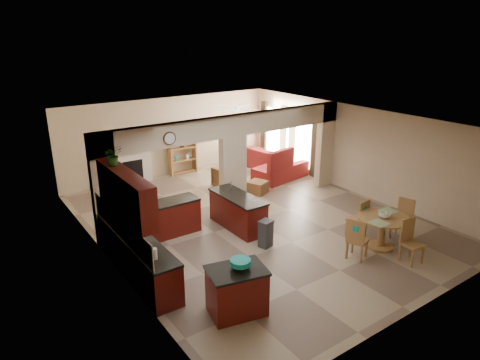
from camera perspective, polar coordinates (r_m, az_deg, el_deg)
floor at (r=11.95m, az=1.78°, el=-5.40°), size 10.00×10.00×0.00m
ceiling at (r=11.07m, az=1.93°, el=7.88°), size 10.00×10.00×0.00m
wall_back at (r=15.57m, az=-9.26°, el=5.74°), size 8.00×0.00×8.00m
wall_front at (r=8.30m, az=23.16°, el=-8.06°), size 8.00×0.00×8.00m
wall_left at (r=9.73m, az=-17.44°, el=-3.32°), size 0.00×10.00×10.00m
wall_right at (r=14.10m, az=15.03°, el=3.89°), size 0.00×10.00×10.00m
partition_left_pier at (r=10.70m, az=-17.61°, el=-1.26°), size 0.60×0.25×2.80m
partition_center_pier at (r=12.30m, az=-0.95°, el=0.87°), size 0.80×0.25×2.20m
partition_right_pier at (r=14.52m, az=11.27°, el=4.63°), size 0.60×0.25×2.80m
partition_header at (r=11.93m, az=-0.99°, el=7.25°), size 8.00×0.25×0.60m
kitchen_counter at (r=10.11m, az=-12.46°, el=-7.81°), size 2.52×3.29×1.48m
upper_cabinets at (r=8.88m, az=-15.05°, el=-1.66°), size 0.35×2.40×0.90m
peninsula at (r=11.36m, az=-0.29°, el=-4.23°), size 0.70×1.85×0.91m
wall_clock at (r=10.85m, az=-9.37°, el=5.49°), size 0.34×0.03×0.34m
rug at (r=14.16m, az=0.61°, el=-1.29°), size 1.60×1.30×0.01m
fireplace at (r=15.03m, az=-14.30°, el=1.78°), size 1.60×0.35×1.20m
shelving_unit at (r=15.69m, az=-7.73°, el=4.03°), size 1.00×0.32×1.80m
window_a at (r=15.65m, az=8.51°, el=5.09°), size 0.02×0.90×1.90m
window_b at (r=16.88m, az=4.56°, el=6.30°), size 0.02×0.90×1.90m
glazed_door at (r=16.29m, az=6.44°, el=5.21°), size 0.02×0.70×2.10m
drape_a_left at (r=15.20m, az=9.94°, el=4.60°), size 0.10×0.28×2.30m
drape_a_right at (r=16.05m, az=6.94°, el=5.52°), size 0.10×0.28×2.30m
drape_b_left at (r=16.41m, az=5.78°, el=5.88°), size 0.10×0.28×2.30m
drape_b_right at (r=17.31m, az=3.19°, el=6.66°), size 0.10×0.28×2.30m
ceiling_fan at (r=14.37m, az=-0.48°, el=9.59°), size 1.00×1.00×0.10m
kitchen_island at (r=8.14m, az=-0.43°, el=-14.56°), size 1.20×0.97×0.92m
teal_bowl at (r=7.88m, az=0.06°, el=-11.13°), size 0.38×0.38×0.18m
trash_can at (r=10.46m, az=3.44°, el=-7.29°), size 0.35×0.32×0.63m
dining_table at (r=10.83m, az=18.46°, el=-6.06°), size 1.21×1.21×0.82m
fruit_bowl at (r=10.66m, az=18.74°, el=-4.37°), size 0.29×0.29×0.15m
sofa at (r=16.11m, az=4.33°, el=2.72°), size 2.84×1.37×0.80m
chaise at (r=14.96m, az=4.37°, el=0.75°), size 1.36×1.19×0.48m
armchair at (r=14.19m, az=-1.67°, el=0.32°), size 0.87×0.89×0.75m
ottoman at (r=13.84m, az=2.39°, el=-0.97°), size 0.71×0.71×0.40m
plant at (r=9.17m, az=-16.60°, el=3.21°), size 0.42×0.38×0.42m
chair_north at (r=11.21m, az=15.71°, el=-4.79°), size 0.46×0.46×1.02m
chair_east at (r=11.55m, az=20.93°, el=-4.65°), size 0.49×0.49×1.02m
chair_south at (r=10.47m, az=21.74°, el=-7.28°), size 0.46×0.46×1.02m
chair_west at (r=10.13m, az=15.29°, el=-7.43°), size 0.54×0.54×1.02m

